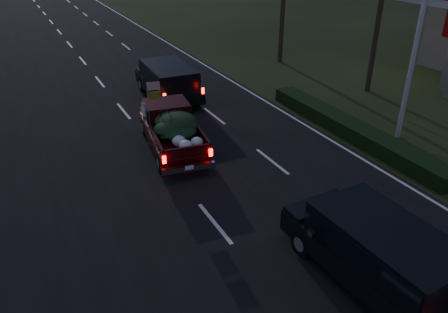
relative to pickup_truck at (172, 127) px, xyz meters
name	(u,v)px	position (x,y,z in m)	size (l,w,h in m)	color
ground	(215,224)	(-0.70, -5.26, -0.93)	(120.00, 120.00, 0.00)	black
road_asphalt	(215,223)	(-0.70, -5.26, -0.92)	(14.00, 120.00, 0.02)	black
hedge_row	(351,129)	(7.10, -2.26, -0.63)	(1.00, 10.00, 0.60)	black
pickup_truck	(172,127)	(0.00, 0.00, 0.00)	(2.44, 4.95, 2.49)	#320608
lead_suv	(168,78)	(1.86, 5.37, 0.15)	(2.28, 5.06, 1.43)	black
rear_suv	(381,249)	(1.76, -9.24, 0.13)	(2.38, 4.96, 1.41)	black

